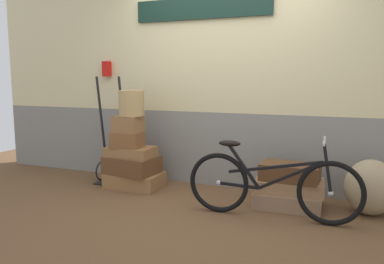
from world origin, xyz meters
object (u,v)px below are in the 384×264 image
object	(u,v)px
suitcase_0	(135,180)
suitcase_5	(288,199)
wicker_basket	(132,103)
suitcase_2	(131,152)
suitcase_4	(128,124)
luggage_trolley	(113,156)
burlap_sack	(371,187)
suitcase_7	(290,172)
bicycle	(271,185)
suitcase_3	(128,140)
suitcase_6	(289,186)
suitcase_1	(132,165)

from	to	relation	value
suitcase_0	suitcase_5	distance (m)	1.85
wicker_basket	suitcase_5	bearing A→B (deg)	0.21
suitcase_2	suitcase_4	world-z (taller)	suitcase_4
luggage_trolley	suitcase_5	bearing A→B (deg)	-3.09
luggage_trolley	burlap_sack	distance (m)	3.02
luggage_trolley	suitcase_4	bearing A→B (deg)	-22.98
suitcase_4	burlap_sack	world-z (taller)	suitcase_4
suitcase_5	suitcase_7	size ratio (longest dim) A/B	1.17
burlap_sack	wicker_basket	bearing A→B (deg)	-178.42
suitcase_0	suitcase_7	bearing A→B (deg)	-2.25
suitcase_4	bicycle	xyz separation A→B (m)	(1.81, -0.39, -0.46)
suitcase_0	suitcase_2	bearing A→B (deg)	-168.17
suitcase_3	burlap_sack	bearing A→B (deg)	-3.54
suitcase_3	burlap_sack	xyz separation A→B (m)	(2.70, 0.10, -0.32)
suitcase_2	bicycle	size ratio (longest dim) A/B	0.34
luggage_trolley	bicycle	distance (m)	2.20
suitcase_6	wicker_basket	distance (m)	2.04
wicker_basket	burlap_sack	distance (m)	2.76
bicycle	luggage_trolley	bearing A→B (deg)	166.05
suitcase_0	luggage_trolley	size ratio (longest dim) A/B	0.49
suitcase_1	suitcase_7	bearing A→B (deg)	4.96
burlap_sack	suitcase_6	bearing A→B (deg)	-175.47
suitcase_4	suitcase_7	xyz separation A→B (m)	(1.93, -0.00, -0.41)
luggage_trolley	bicycle	size ratio (longest dim) A/B	0.82
suitcase_3	suitcase_4	bearing A→B (deg)	82.33
suitcase_3	suitcase_7	distance (m)	1.94
suitcase_3	suitcase_7	xyz separation A→B (m)	(1.93, 0.02, -0.22)
suitcase_4	wicker_basket	xyz separation A→B (m)	(0.05, 0.01, 0.25)
suitcase_2	suitcase_5	size ratio (longest dim) A/B	0.82
suitcase_1	burlap_sack	bearing A→B (deg)	6.98
suitcase_6	burlap_sack	world-z (taller)	burlap_sack
bicycle	suitcase_6	bearing A→B (deg)	74.96
suitcase_3	burlap_sack	distance (m)	2.72
suitcase_1	suitcase_5	distance (m)	1.89
suitcase_0	suitcase_5	size ratio (longest dim) A/B	0.97
suitcase_0	bicycle	distance (m)	1.82
suitcase_4	bicycle	size ratio (longest dim) A/B	0.19
suitcase_0	luggage_trolley	bearing A→B (deg)	164.66
suitcase_4	suitcase_0	bearing A→B (deg)	39.08
luggage_trolley	bicycle	world-z (taller)	luggage_trolley
suitcase_6	luggage_trolley	distance (m)	2.25
suitcase_6	suitcase_7	bearing A→B (deg)	-81.46
suitcase_4	suitcase_6	distance (m)	2.00
suitcase_4	suitcase_2	bearing A→B (deg)	69.25
suitcase_6	suitcase_7	size ratio (longest dim) A/B	1.17
suitcase_6	suitcase_7	distance (m)	0.15
suitcase_5	luggage_trolley	size ratio (longest dim) A/B	0.50
wicker_basket	bicycle	bearing A→B (deg)	-12.90
suitcase_1	suitcase_5	bearing A→B (deg)	5.50
suitcase_0	suitcase_3	distance (m)	0.51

